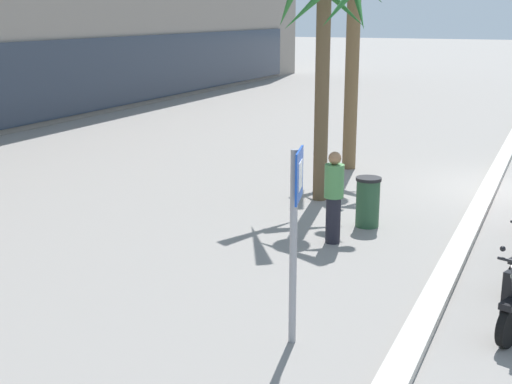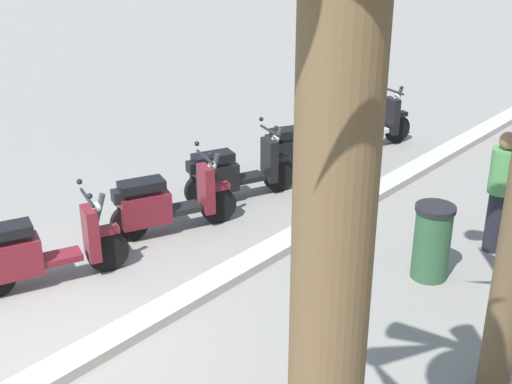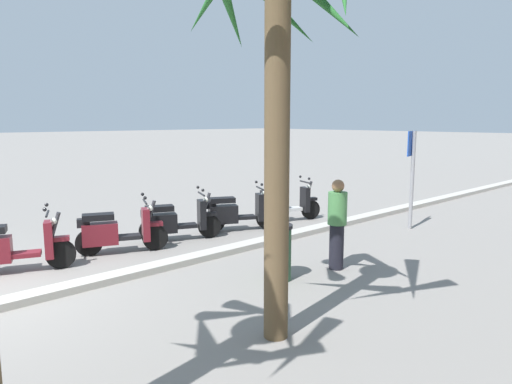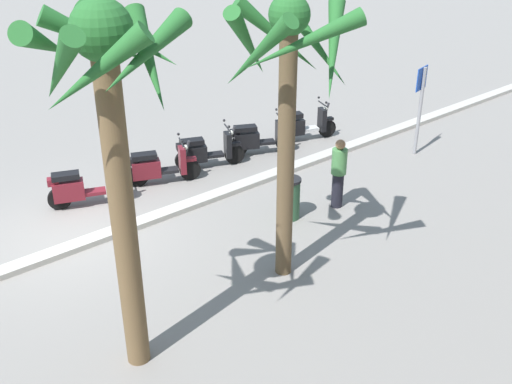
{
  "view_description": "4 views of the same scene",
  "coord_description": "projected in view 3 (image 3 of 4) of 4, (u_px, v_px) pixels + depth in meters",
  "views": [
    {
      "loc": [
        -16.4,
        -0.89,
        3.9
      ],
      "look_at": [
        -5.78,
        3.85,
        0.92
      ],
      "focal_mm": 48.78,
      "sensor_mm": 36.0,
      "label": 1
    },
    {
      "loc": [
        2.86,
        5.52,
        4.31
      ],
      "look_at": [
        -3.23,
        0.23,
        0.8
      ],
      "focal_mm": 48.22,
      "sensor_mm": 36.0,
      "label": 2
    },
    {
      "loc": [
        1.33,
        7.66,
        2.67
      ],
      "look_at": [
        -5.56,
        0.11,
        1.08
      ],
      "focal_mm": 32.84,
      "sensor_mm": 36.0,
      "label": 3
    },
    {
      "loc": [
        3.9,
        10.72,
        6.49
      ],
      "look_at": [
        -2.96,
        2.48,
        1.04
      ],
      "focal_mm": 42.1,
      "sensor_mm": 36.0,
      "label": 4
    }
  ],
  "objects": [
    {
      "name": "crossing_sign",
      "position": [
        412.0,
        168.0,
        11.34
      ],
      "size": [
        0.59,
        0.18,
        2.4
      ],
      "color": "#939399",
      "rests_on": "ground"
    },
    {
      "name": "scooter_maroon_second_in_line",
      "position": [
        115.0,
        232.0,
        9.37
      ],
      "size": [
        1.71,
        0.89,
        1.17
      ],
      "color": "black",
      "rests_on": "ground"
    },
    {
      "name": "palm_tree_near_sign",
      "position": [
        278.0,
        12.0,
        5.23
      ],
      "size": [
        2.42,
        2.43,
        5.08
      ],
      "color": "brown",
      "rests_on": "ground"
    },
    {
      "name": "pedestrian_window_shopping",
      "position": [
        337.0,
        222.0,
        8.34
      ],
      "size": [
        0.34,
        0.34,
        1.63
      ],
      "color": "black",
      "rests_on": "ground"
    },
    {
      "name": "litter_bin",
      "position": [
        278.0,
        252.0,
        7.82
      ],
      "size": [
        0.48,
        0.48,
        0.95
      ],
      "color": "#2D5638",
      "rests_on": "ground"
    },
    {
      "name": "scooter_maroon_tail_end",
      "position": [
        9.0,
        248.0,
        8.14
      ],
      "size": [
        1.77,
        0.9,
        1.17
      ],
      "color": "black",
      "rests_on": "ground"
    },
    {
      "name": "scooter_black_lead_nearest",
      "position": [
        283.0,
        204.0,
        12.32
      ],
      "size": [
        1.78,
        0.85,
        1.17
      ],
      "color": "black",
      "rests_on": "ground"
    },
    {
      "name": "scooter_black_mid_centre",
      "position": [
        235.0,
        212.0,
        11.3
      ],
      "size": [
        1.69,
        0.96,
        1.17
      ],
      "color": "black",
      "rests_on": "ground"
    },
    {
      "name": "scooter_black_last_in_row",
      "position": [
        174.0,
        221.0,
        10.36
      ],
      "size": [
        1.74,
        0.89,
        1.17
      ],
      "color": "black",
      "rests_on": "ground"
    }
  ]
}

